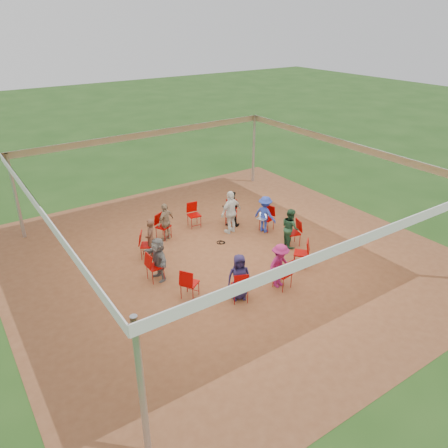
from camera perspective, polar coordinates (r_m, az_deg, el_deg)
ground at (r=14.02m, az=-0.00°, el=-4.23°), size 80.00×80.00×0.00m
dirt_patch at (r=14.02m, az=-0.00°, el=-4.21°), size 13.00×13.00×0.00m
tent at (r=13.00m, az=-0.01°, el=4.86°), size 10.33×10.33×3.00m
chair_0 at (r=15.56m, az=5.59°, el=0.70°), size 0.54×0.53×0.90m
chair_1 at (r=15.96m, az=0.93°, el=1.50°), size 0.60×0.61×0.90m
chair_2 at (r=15.77m, az=-3.92°, el=1.13°), size 0.47×0.49×0.90m
chair_3 at (r=15.05m, az=-7.93°, el=-0.35°), size 0.57×0.58×0.90m
chair_4 at (r=13.94m, az=-9.98°, el=-2.73°), size 0.60×0.59×0.90m
chair_5 at (r=12.77m, az=-8.99°, el=-5.52°), size 0.44×0.42×0.90m
chair_6 at (r=11.93m, az=-4.50°, el=-7.71°), size 0.60×0.59×0.90m
chair_7 at (r=11.78m, az=2.09°, el=-8.12°), size 0.56×0.57×0.90m
chair_8 at (r=12.39m, az=7.66°, el=-6.49°), size 0.48×0.50×0.90m
chair_9 at (r=13.48m, az=10.00°, el=-3.79°), size 0.61×0.61×0.90m
chair_10 at (r=14.66m, az=8.99°, el=-1.17°), size 0.54×0.52×0.90m
person_seated_0 at (r=15.37m, az=5.38°, el=1.28°), size 0.65×0.94×1.32m
person_seated_1 at (r=15.76m, az=0.90°, el=2.04°), size 0.73×0.70×1.32m
person_seated_2 at (r=14.88m, az=-7.62°, el=0.30°), size 0.87×0.69×1.32m
person_seated_3 at (r=13.82m, az=-9.56°, el=-1.94°), size 0.53×0.58×1.32m
person_seated_4 at (r=12.70m, az=-8.57°, el=-4.52°), size 0.47×1.23×1.32m
person_seated_5 at (r=11.76m, az=1.98°, el=-6.92°), size 0.74×0.59×1.32m
person_seated_6 at (r=12.34m, az=7.30°, el=-5.42°), size 0.91×0.55×1.32m
person_seated_7 at (r=14.51m, az=8.63°, el=-0.47°), size 0.53×0.72×1.32m
standing_person at (r=15.19m, az=0.92°, el=1.57°), size 0.98×0.63×1.56m
cable_coil at (r=14.80m, az=-0.38°, el=-2.42°), size 0.32×0.32×0.03m
laptop at (r=15.27m, az=5.03°, el=0.93°), size 0.32×0.36×0.21m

